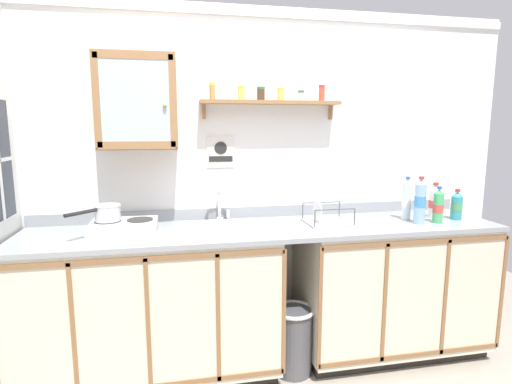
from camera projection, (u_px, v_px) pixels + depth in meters
The scene contains 18 objects.
back_wall at pixel (258, 182), 2.93m from camera, with size 3.74×0.07×2.42m.
lower_cabinet_run at pixel (151, 308), 2.59m from camera, with size 1.61×0.62×0.94m.
lower_cabinet_run_right at pixel (390, 288), 2.91m from camera, with size 1.32×0.62×0.94m.
countertop at pixel (268, 229), 2.66m from camera, with size 3.10×0.64×0.03m, color gray.
backsplash at pixel (259, 212), 2.93m from camera, with size 3.10×0.02×0.08m, color gray.
sink at pixel (220, 231), 2.64m from camera, with size 0.50×0.46×0.45m.
hot_plate_stove at pixel (124, 228), 2.47m from camera, with size 0.39×0.30×0.08m.
saucepan at pixel (106, 212), 2.45m from camera, with size 0.28×0.28×0.10m.
bottle_water_clear_0 at pixel (407, 200), 2.84m from camera, with size 0.06×0.06×0.30m.
bottle_opaque_white_1 at pixel (435, 202), 2.90m from camera, with size 0.08×0.08×0.26m.
bottle_soda_green_2 at pixel (438, 206), 2.75m from camera, with size 0.07×0.07×0.25m.
bottle_water_blue_3 at pixel (420, 201), 2.72m from camera, with size 0.08×0.08×0.32m.
bottle_detergent_teal_4 at pixel (457, 206), 2.86m from camera, with size 0.08×0.08×0.22m.
dish_rack at pixel (326, 220), 2.75m from camera, with size 0.30×0.27×0.16m.
wall_cabinet at pixel (137, 102), 2.55m from camera, with size 0.49×0.27×0.59m.
spice_shelf at pixel (271, 101), 2.77m from camera, with size 0.97×0.14×0.23m.
warning_sign at pixel (221, 152), 2.82m from camera, with size 0.19×0.01×0.22m.
trash_bin at pixel (293, 339), 2.67m from camera, with size 0.28×0.28×0.45m.
Camera 1 is at (-0.58, -2.07, 1.62)m, focal length 28.49 mm.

